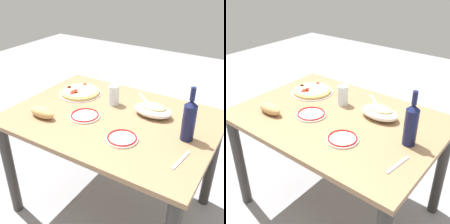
{
  "view_description": "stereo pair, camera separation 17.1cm",
  "coord_description": "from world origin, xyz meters",
  "views": [
    {
      "loc": [
        -0.79,
        1.27,
        1.61
      ],
      "look_at": [
        0.0,
        0.0,
        0.79
      ],
      "focal_mm": 44.89,
      "sensor_mm": 36.0,
      "label": 1
    },
    {
      "loc": [
        -0.93,
        1.17,
        1.61
      ],
      "look_at": [
        0.0,
        0.0,
        0.79
      ],
      "focal_mm": 44.89,
      "sensor_mm": 36.0,
      "label": 2
    }
  ],
  "objects": [
    {
      "name": "bread_loaf",
      "position": [
        0.35,
        0.23,
        0.79
      ],
      "size": [
        0.18,
        0.07,
        0.07
      ],
      "primitive_type": "ellipsoid",
      "color": "tan",
      "rests_on": "dining_table"
    },
    {
      "name": "wine_bottle",
      "position": [
        -0.47,
        0.0,
        0.88
      ],
      "size": [
        0.07,
        0.07,
        0.3
      ],
      "color": "#141942",
      "rests_on": "dining_table"
    },
    {
      "name": "fork_left",
      "position": [
        -0.05,
        -0.33,
        0.76
      ],
      "size": [
        0.13,
        0.13,
        0.0
      ],
      "primitive_type": "cube",
      "rotation": [
        0.0,
        0.0,
        2.36
      ],
      "color": "#B7B7BC",
      "rests_on": "dining_table"
    },
    {
      "name": "ground_plane",
      "position": [
        0.0,
        0.0,
        0.0
      ],
      "size": [
        8.0,
        8.0,
        0.0
      ],
      "primitive_type": "plane",
      "color": "gray",
      "rests_on": "ground"
    },
    {
      "name": "water_glass",
      "position": [
        0.08,
        -0.15,
        0.83
      ],
      "size": [
        0.07,
        0.07,
        0.13
      ],
      "primitive_type": "cylinder",
      "color": "silver",
      "rests_on": "dining_table"
    },
    {
      "name": "dining_table",
      "position": [
        0.0,
        0.0,
        0.63
      ],
      "size": [
        1.26,
        0.9,
        0.76
      ],
      "color": "#93704C",
      "rests_on": "ground"
    },
    {
      "name": "fork_right",
      "position": [
        -0.51,
        0.19,
        0.76
      ],
      "size": [
        0.04,
        0.17,
        0.0
      ],
      "primitive_type": "cube",
      "rotation": [
        0.0,
        0.0,
        4.58
      ],
      "color": "#B7B7BC",
      "rests_on": "dining_table"
    },
    {
      "name": "side_plate_near",
      "position": [
        -0.18,
        0.19,
        0.77
      ],
      "size": [
        0.17,
        0.17,
        0.02
      ],
      "color": "white",
      "rests_on": "dining_table"
    },
    {
      "name": "pepperoni_pizza",
      "position": [
        0.37,
        -0.16,
        0.77
      ],
      "size": [
        0.3,
        0.3,
        0.03
      ],
      "color": "#B7B7BC",
      "rests_on": "dining_table"
    },
    {
      "name": "side_plate_far",
      "position": [
        0.14,
        0.09,
        0.77
      ],
      "size": [
        0.19,
        0.19,
        0.02
      ],
      "color": "white",
      "rests_on": "dining_table"
    },
    {
      "name": "baked_pasta_dish",
      "position": [
        -0.21,
        -0.14,
        0.8
      ],
      "size": [
        0.24,
        0.15,
        0.08
      ],
      "color": "white",
      "rests_on": "dining_table"
    }
  ]
}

